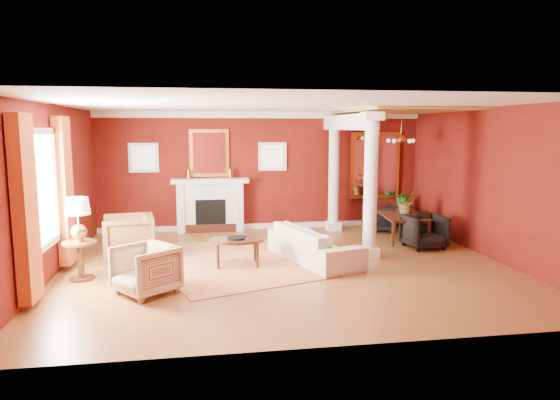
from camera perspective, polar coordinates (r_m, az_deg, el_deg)
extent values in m
plane|color=brown|center=(9.25, 0.63, -7.45)|extent=(8.00, 8.00, 0.00)
cube|color=#5E120D|center=(12.41, -2.03, 3.37)|extent=(8.00, 0.04, 2.90)
cube|color=#5E120D|center=(5.58, 6.59, -2.62)|extent=(8.00, 0.04, 2.90)
cube|color=#5E120D|center=(9.20, -24.76, 0.93)|extent=(0.04, 7.00, 2.90)
cube|color=#5E120D|center=(10.40, 22.94, 1.79)|extent=(0.04, 7.00, 2.90)
cube|color=white|center=(8.91, 0.66, 10.81)|extent=(8.00, 7.00, 0.04)
cube|color=white|center=(12.26, -7.96, -0.77)|extent=(1.60, 0.34, 1.20)
cube|color=black|center=(12.11, -7.93, -1.60)|extent=(0.72, 0.03, 0.70)
cube|color=black|center=(12.18, -7.90, -3.22)|extent=(1.20, 0.05, 0.20)
cube|color=white|center=(12.14, -8.01, 2.19)|extent=(1.85, 0.42, 0.10)
cube|color=white|center=(12.24, -11.23, -0.86)|extent=(0.16, 0.40, 1.20)
cube|color=white|center=(12.26, -4.68, -0.72)|extent=(0.16, 0.40, 1.20)
cube|color=gold|center=(12.26, -8.09, 5.34)|extent=(0.95, 0.06, 1.15)
cube|color=white|center=(12.22, -8.09, 5.33)|extent=(0.78, 0.02, 0.98)
cube|color=white|center=(12.35, -15.31, 4.68)|extent=(0.70, 0.06, 0.70)
cube|color=white|center=(12.32, -15.33, 4.68)|extent=(0.54, 0.02, 0.54)
cube|color=white|center=(12.39, -0.87, 4.98)|extent=(0.70, 0.06, 0.70)
cube|color=white|center=(12.36, -0.85, 4.98)|extent=(0.54, 0.02, 0.54)
cube|color=white|center=(8.61, -25.78, 1.09)|extent=(0.03, 1.30, 1.70)
cube|color=white|center=(7.94, -26.98, 0.48)|extent=(0.08, 0.10, 1.90)
cube|color=white|center=(9.27, -24.33, 1.63)|extent=(0.08, 0.10, 1.90)
cube|color=#BC4920|center=(7.65, -27.10, -0.92)|extent=(0.18, 0.55, 2.60)
cube|color=#BC4920|center=(9.56, -23.40, 0.95)|extent=(0.18, 0.55, 2.60)
cube|color=white|center=(9.91, 10.13, -5.91)|extent=(0.34, 0.34, 0.20)
cylinder|color=white|center=(9.68, 10.33, 1.87)|extent=(0.26, 0.26, 2.50)
cube|color=white|center=(9.62, 10.52, 9.41)|extent=(0.36, 0.36, 0.16)
cube|color=white|center=(12.43, 6.09, -2.95)|extent=(0.34, 0.34, 0.20)
cylinder|color=white|center=(12.25, 6.19, 3.26)|extent=(0.26, 0.26, 2.50)
cube|color=white|center=(12.20, 6.28, 9.21)|extent=(0.36, 0.36, 0.16)
cube|color=white|center=(11.14, 7.76, 8.77)|extent=(0.30, 3.20, 0.32)
cube|color=gold|center=(11.39, 13.64, 9.86)|extent=(2.30, 3.40, 0.04)
cube|color=gold|center=(13.03, 10.78, 3.90)|extent=(1.30, 0.06, 1.70)
cube|color=white|center=(13.00, 10.83, 3.89)|extent=(1.10, 0.02, 1.50)
cylinder|color=#B07437|center=(11.45, 13.73, 8.37)|extent=(0.02, 0.02, 0.65)
sphere|color=#B07437|center=(11.45, 13.67, 6.75)|extent=(0.20, 0.20, 0.20)
sphere|color=silver|center=(11.56, 14.96, 6.56)|extent=(0.09, 0.09, 0.09)
sphere|color=silver|center=(11.73, 13.56, 6.63)|extent=(0.09, 0.09, 0.09)
sphere|color=silver|center=(11.52, 12.30, 6.65)|extent=(0.09, 0.09, 0.09)
sphere|color=silver|center=(11.22, 12.91, 6.59)|extent=(0.09, 0.09, 0.09)
sphere|color=silver|center=(11.24, 14.60, 6.54)|extent=(0.09, 0.09, 0.09)
cube|color=white|center=(12.34, -2.04, 9.70)|extent=(8.00, 0.08, 0.16)
cube|color=white|center=(12.57, -1.98, -2.98)|extent=(8.00, 0.08, 0.12)
cube|color=maroon|center=(9.50, -5.70, -7.02)|extent=(3.67, 4.22, 0.01)
imported|color=beige|center=(9.45, 3.91, -4.38)|extent=(1.31, 2.34, 0.88)
imported|color=black|center=(10.00, -16.93, -3.84)|extent=(0.98, 1.03, 0.94)
imported|color=#CBB087|center=(7.86, -15.11, -7.44)|extent=(1.09, 1.09, 0.82)
cylinder|color=black|center=(9.12, -4.95, -4.58)|extent=(1.00, 1.00, 0.05)
cylinder|color=black|center=(8.95, -7.09, -6.55)|extent=(0.05, 0.05, 0.45)
cylinder|color=black|center=(8.99, -2.58, -6.42)|extent=(0.05, 0.05, 0.45)
cylinder|color=black|center=(9.37, -7.18, -5.87)|extent=(0.05, 0.05, 0.45)
cylinder|color=black|center=(9.42, -2.88, -5.75)|extent=(0.05, 0.05, 0.45)
imported|color=black|center=(9.05, -4.93, -3.76)|extent=(0.17, 0.07, 0.23)
cylinder|color=black|center=(9.03, -21.72, -8.30)|extent=(0.40, 0.40, 0.04)
cylinder|color=black|center=(8.95, -21.82, -6.51)|extent=(0.10, 0.10, 0.62)
cylinder|color=black|center=(8.88, -21.92, -4.56)|extent=(0.55, 0.55, 0.04)
sphere|color=#B07437|center=(8.84, -21.99, -3.40)|extent=(0.26, 0.26, 0.26)
cylinder|color=#B07437|center=(8.81, -22.05, -2.23)|extent=(0.03, 0.03, 0.28)
cone|color=silver|center=(8.77, -22.14, -0.64)|extent=(0.40, 0.40, 0.28)
imported|color=black|center=(11.63, 13.86, -2.12)|extent=(0.76, 1.70, 0.92)
imported|color=black|center=(10.88, 16.18, -3.28)|extent=(0.83, 0.79, 0.78)
imported|color=black|center=(12.41, 11.09, -1.87)|extent=(0.81, 0.77, 0.71)
sphere|color=#154421|center=(13.00, 13.80, -2.36)|extent=(0.35, 0.35, 0.35)
cylinder|color=#154421|center=(12.95, 13.83, -1.28)|extent=(0.31, 0.31, 0.83)
imported|color=#26591E|center=(11.54, 14.34, 1.24)|extent=(0.62, 0.67, 0.45)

